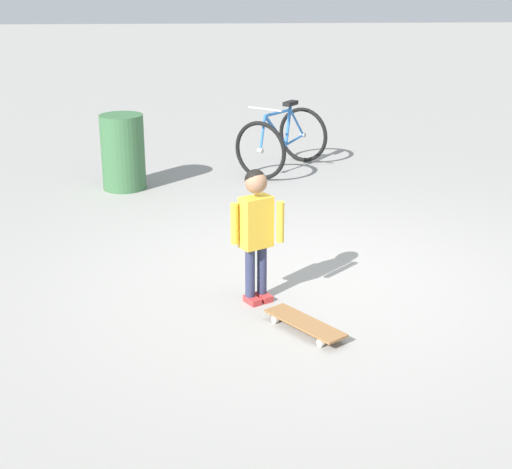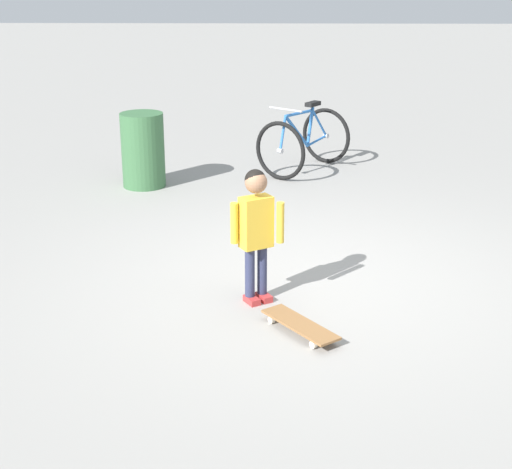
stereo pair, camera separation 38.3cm
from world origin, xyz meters
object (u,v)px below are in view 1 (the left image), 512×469
at_px(child_person, 256,221).
at_px(trash_bin, 123,152).
at_px(skateboard, 305,324).
at_px(bicycle_mid, 283,140).

height_order(child_person, trash_bin, child_person).
relative_size(child_person, trash_bin, 1.24).
relative_size(skateboard, bicycle_mid, 0.51).
distance_m(skateboard, trash_bin, 4.11).
height_order(child_person, bicycle_mid, child_person).
distance_m(child_person, trash_bin, 3.47).
xyz_separation_m(child_person, bicycle_mid, (3.89, -0.52, -0.28)).
xyz_separation_m(bicycle_mid, trash_bin, (-0.71, 1.89, 0.05)).
relative_size(skateboard, trash_bin, 0.77).
bearing_deg(child_person, bicycle_mid, -7.63).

